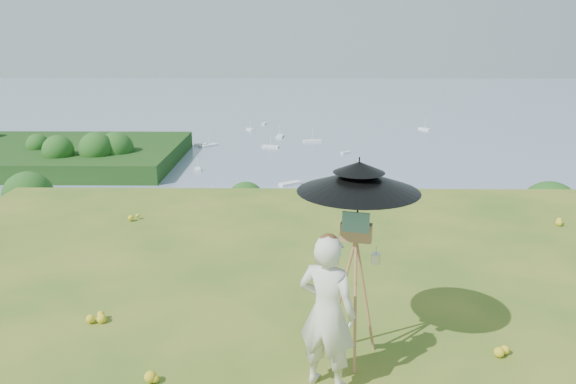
# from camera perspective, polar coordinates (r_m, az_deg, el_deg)

# --- Properties ---
(ground) EXTENTS (14.00, 14.00, 0.00)m
(ground) POSITION_cam_1_polar(r_m,az_deg,el_deg) (6.62, 4.90, -16.28)
(ground) COLOR #37621C
(ground) RESTS_ON ground
(shoreline_tier) EXTENTS (170.00, 28.00, 8.00)m
(shoreline_tier) POSITION_cam_1_polar(r_m,az_deg,el_deg) (89.75, 0.95, -10.06)
(shoreline_tier) COLOR gray
(shoreline_tier) RESTS_ON bay_water
(bay_water) EXTENTS (700.00, 700.00, 0.00)m
(bay_water) POSITION_cam_1_polar(r_m,az_deg,el_deg) (248.43, 0.82, 7.39)
(bay_water) COLOR #7588A7
(bay_water) RESTS_ON ground
(peninsula) EXTENTS (90.00, 60.00, 12.00)m
(peninsula) POSITION_cam_1_polar(r_m,az_deg,el_deg) (179.99, -23.84, 4.29)
(peninsula) COLOR black
(peninsula) RESTS_ON bay_water
(slope_trees) EXTENTS (110.00, 50.00, 6.00)m
(slope_trees) POSITION_cam_1_polar(r_m,az_deg,el_deg) (44.61, 1.27, -8.48)
(slope_trees) COLOR #185119
(slope_trees) RESTS_ON forest_slope
(harbor_town) EXTENTS (110.00, 22.00, 5.00)m
(harbor_town) POSITION_cam_1_polar(r_m,az_deg,el_deg) (87.09, 0.97, -6.22)
(harbor_town) COLOR silver
(harbor_town) RESTS_ON shoreline_tier
(moored_boats) EXTENTS (140.00, 140.00, 0.70)m
(moored_boats) POSITION_cam_1_polar(r_m,az_deg,el_deg) (171.10, -3.35, 3.50)
(moored_boats) COLOR white
(moored_boats) RESTS_ON bay_water
(wildflowers) EXTENTS (10.00, 10.50, 0.12)m
(wildflowers) POSITION_cam_1_polar(r_m,az_deg,el_deg) (6.80, 4.76, -14.73)
(wildflowers) COLOR gold
(wildflowers) RESTS_ON ground
(painter) EXTENTS (0.72, 0.62, 1.66)m
(painter) POSITION_cam_1_polar(r_m,az_deg,el_deg) (5.73, 3.98, -12.15)
(painter) COLOR white
(painter) RESTS_ON ground
(field_easel) EXTENTS (0.80, 0.80, 1.74)m
(field_easel) POSITION_cam_1_polar(r_m,az_deg,el_deg) (6.20, 6.74, -9.52)
(field_easel) COLOR #A67545
(field_easel) RESTS_ON ground
(sun_umbrella) EXTENTS (1.62, 1.62, 0.87)m
(sun_umbrella) POSITION_cam_1_polar(r_m,az_deg,el_deg) (5.87, 7.13, -0.61)
(sun_umbrella) COLOR black
(sun_umbrella) RESTS_ON field_easel
(painter_cap) EXTENTS (0.28, 0.30, 0.10)m
(painter_cap) POSITION_cam_1_polar(r_m,az_deg,el_deg) (5.41, 4.14, -4.82)
(painter_cap) COLOR #C96E76
(painter_cap) RESTS_ON painter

